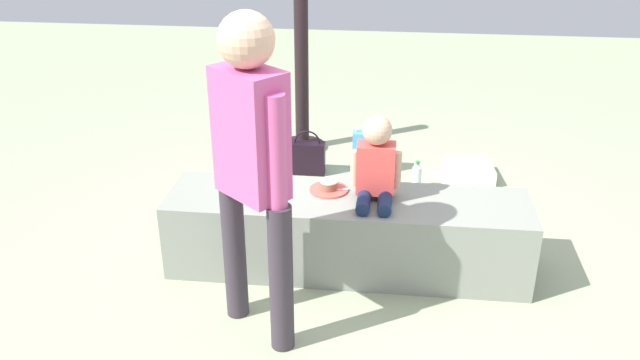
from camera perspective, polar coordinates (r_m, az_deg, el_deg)
ground_plane at (r=3.95m, az=2.28°, el=-7.39°), size 12.00×12.00×0.00m
concrete_ledge at (r=3.83m, az=2.33°, el=-4.59°), size 2.04×0.50×0.45m
child_seated at (r=3.64m, az=4.81°, el=1.35°), size 0.28×0.32×0.48m
adult_standing at (r=3.00m, az=-5.88°, el=2.22°), size 0.39×0.36×1.61m
cake_plate at (r=3.80m, az=0.76°, el=-0.63°), size 0.22×0.22×0.07m
gift_bag at (r=5.05m, az=4.01°, el=2.40°), size 0.21×0.11×0.37m
railing_post at (r=5.37m, az=-1.56°, el=7.49°), size 0.36×0.36×1.24m
water_bottle_near_gift at (r=4.85m, az=8.28°, el=0.33°), size 0.07×0.07×0.22m
party_cup_red at (r=4.50m, az=-6.32°, el=-2.42°), size 0.07×0.07×0.10m
cake_box_white at (r=5.09m, az=12.66°, el=0.70°), size 0.36×0.36×0.11m
handbag_black_leather at (r=5.03m, az=-1.08°, el=1.97°), size 0.26×0.11×0.35m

